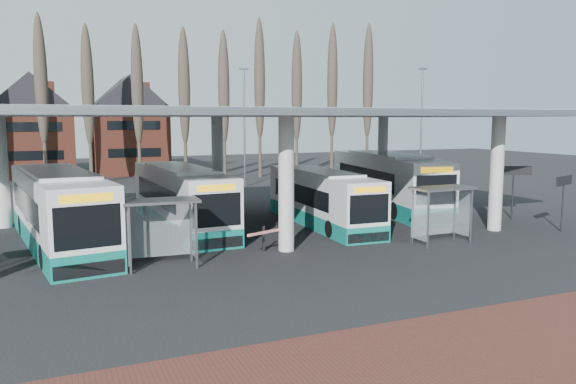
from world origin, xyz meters
name	(u,v)px	position (x,y,z in m)	size (l,w,h in m)	color
ground	(310,264)	(0.00, 0.00, 0.00)	(140.00, 140.00, 0.00)	black
station_canopy	(246,122)	(0.00, 8.00, 5.68)	(32.00, 16.00, 6.34)	#BCBCB7
poplar_row	(158,87)	(0.00, 33.00, 8.78)	(45.10, 1.10, 14.50)	#473D33
lamp_post_b	(244,125)	(6.00, 26.00, 5.34)	(0.80, 0.16, 10.17)	slate
lamp_post_c	(421,125)	(20.00, 20.00, 5.34)	(0.80, 0.16, 10.17)	slate
bus_0	(59,210)	(-9.32, 7.48, 1.67)	(4.47, 13.00, 3.54)	silver
bus_1	(181,199)	(-3.15, 9.69, 1.57)	(3.14, 12.10, 3.33)	silver
bus_2	(321,199)	(4.30, 7.69, 1.43)	(2.79, 11.03, 3.04)	silver
bus_3	(386,182)	(10.84, 11.18, 1.72)	(4.80, 13.41, 3.65)	silver
shelter_1	(161,218)	(-5.66, 1.89, 1.99)	(3.01, 1.61, 2.73)	gray
shelter_2	(440,202)	(7.29, 1.07, 1.97)	(2.94, 1.51, 2.71)	gray
info_sign_0	(564,185)	(15.00, 0.86, 2.46)	(1.87, 0.83, 2.94)	black
info_sign_1	(514,175)	(15.39, 4.71, 2.64)	(1.99, 0.94, 3.14)	black
barrier	(267,233)	(-0.99, 2.36, 0.89)	(2.17, 1.04, 1.15)	black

